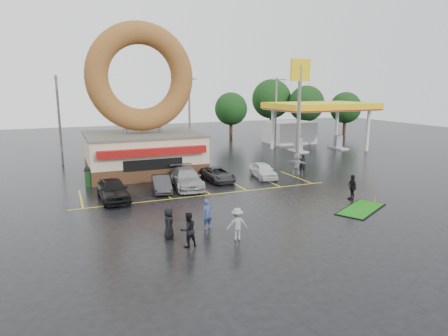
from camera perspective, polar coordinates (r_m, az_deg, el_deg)
name	(u,v)px	position (r m, az deg, el deg)	size (l,w,h in m)	color
ground	(229,207)	(26.73, 0.65, -5.63)	(120.00, 120.00, 0.00)	black
donut_shop	(143,125)	(37.28, -11.54, 6.08)	(10.20, 8.70, 13.50)	#472B19
gas_station	(306,119)	(53.77, 11.68, 6.91)	(12.30, 13.65, 5.90)	silver
shell_sign	(300,91)	(42.29, 10.75, 10.71)	(2.20, 0.36, 10.60)	slate
streetlight_left	(59,118)	(43.51, -22.49, 6.63)	(0.40, 2.21, 9.00)	slate
streetlight_mid	(190,114)	(46.66, -4.93, 7.75)	(0.40, 2.21, 9.00)	slate
streetlight_right	(276,111)	(52.41, 7.46, 8.12)	(0.40, 2.21, 9.00)	slate
tree_far_a	(306,104)	(64.53, 11.68, 8.99)	(5.60, 5.60, 8.00)	#332114
tree_far_b	(345,108)	(66.53, 16.97, 8.24)	(4.90, 4.90, 7.00)	#332114
tree_far_c	(271,99)	(65.82, 6.80, 9.76)	(6.30, 6.30, 9.00)	#332114
tree_far_d	(231,109)	(60.54, 1.00, 8.44)	(4.90, 4.90, 7.00)	#332114
car_black	(113,190)	(29.13, -15.58, -3.01)	(1.84, 4.57, 1.56)	black
car_dgrey	(161,184)	(30.85, -8.95, -2.23)	(1.29, 3.70, 1.22)	#2C2C2F
car_silver	(187,178)	(31.75, -5.38, -1.46)	(2.13, 5.24, 1.52)	#9E9DA2
car_grey	(218,174)	(33.81, -0.91, -0.90)	(1.95, 4.23, 1.18)	#2E2F31
car_white	(263,170)	(35.15, 5.61, -0.33)	(1.59, 3.94, 1.34)	silver
person_blue	(208,214)	(22.57, -2.37, -6.62)	(0.64, 0.42, 1.74)	navy
person_blackjkt	(188,230)	(20.25, -5.15, -8.77)	(0.87, 0.68, 1.78)	black
person_hoodie	(237,224)	(21.04, 1.89, -8.00)	(1.12, 0.64, 1.73)	gray
person_bystander	(169,223)	(21.43, -7.89, -7.80)	(0.83, 0.54, 1.69)	black
person_cameraman	(352,187)	(29.71, 17.83, -2.62)	(1.05, 0.44, 1.80)	black
person_walker_near	(296,164)	(36.91, 10.28, 0.58)	(1.78, 0.57, 1.92)	#9C9D9F
person_walker_far	(302,164)	(37.30, 11.14, 0.58)	(0.67, 0.44, 1.83)	black
dumpster	(97,177)	(34.15, -17.67, -1.22)	(1.80, 1.20, 1.30)	#163B18
putting_green	(361,209)	(27.74, 19.00, -5.56)	(4.67, 3.71, 0.54)	black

